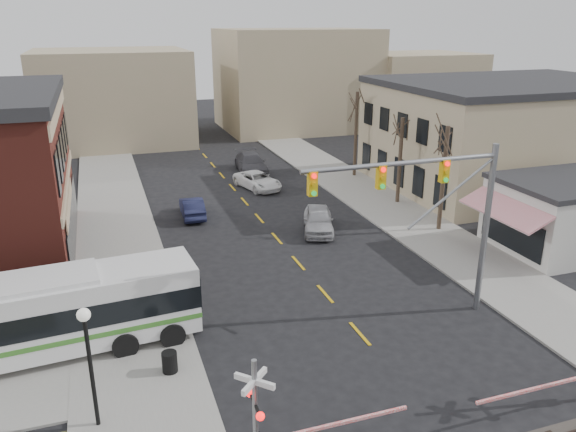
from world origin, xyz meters
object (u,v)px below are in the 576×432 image
object	(u,v)px
rr_crossing_west	(269,416)
street_lamp	(88,344)
traffic_signal_mast	(440,200)
pedestrian_near	(125,317)
car_a	(318,220)
car_c	(258,181)
car_d	(251,163)
pedestrian_far	(85,300)
trash_bin	(170,362)
car_b	(192,207)
transit_bus	(34,317)

from	to	relation	value
rr_crossing_west	street_lamp	xyz separation A→B (m)	(-4.95, 3.69, 1.29)
traffic_signal_mast	pedestrian_near	distance (m)	14.43
car_a	car_c	world-z (taller)	car_a
rr_crossing_west	car_d	world-z (taller)	rr_crossing_west
pedestrian_near	pedestrian_far	bearing A→B (deg)	40.57
street_lamp	car_d	bearing A→B (deg)	65.93
car_a	car_d	bearing A→B (deg)	110.01
trash_bin	pedestrian_near	world-z (taller)	pedestrian_near
car_d	pedestrian_near	size ratio (longest dim) A/B	3.10
pedestrian_far	pedestrian_near	bearing A→B (deg)	-120.08
car_c	car_a	bearing A→B (deg)	-100.21
car_b	transit_bus	bearing A→B (deg)	62.72
car_a	car_b	bearing A→B (deg)	162.15
rr_crossing_west	car_b	size ratio (longest dim) A/B	1.34
car_b	car_d	distance (m)	12.58
car_c	pedestrian_far	size ratio (longest dim) A/B	2.56
car_a	car_c	xyz separation A→B (m)	(-1.05, 10.71, -0.11)
transit_bus	car_d	xyz separation A→B (m)	(15.93, 25.69, -1.04)
street_lamp	pedestrian_far	distance (m)	7.97
pedestrian_far	car_a	bearing A→B (deg)	-39.92
traffic_signal_mast	car_b	world-z (taller)	traffic_signal_mast
street_lamp	pedestrian_near	distance (m)	6.06
car_a	pedestrian_far	xyz separation A→B (m)	(-14.27, -7.26, 0.28)
car_a	pedestrian_near	xyz separation A→B (m)	(-12.66, -9.43, 0.27)
transit_bus	car_c	distance (m)	25.47
car_a	traffic_signal_mast	bearing A→B (deg)	-67.10
street_lamp	car_a	distance (m)	20.57
traffic_signal_mast	car_c	size ratio (longest dim) A/B	1.88
transit_bus	car_b	world-z (taller)	transit_bus
transit_bus	trash_bin	world-z (taller)	transit_bus
traffic_signal_mast	pedestrian_near	xyz separation A→B (m)	(-13.40, 2.63, -4.64)
transit_bus	car_d	world-z (taller)	transit_bus
transit_bus	rr_crossing_west	bearing A→B (deg)	-51.12
street_lamp	pedestrian_far	world-z (taller)	street_lamp
street_lamp	trash_bin	bearing A→B (deg)	39.80
transit_bus	trash_bin	size ratio (longest dim) A/B	15.70
car_b	pedestrian_far	size ratio (longest dim) A/B	2.20
trash_bin	pedestrian_near	bearing A→B (deg)	113.77
street_lamp	pedestrian_far	bearing A→B (deg)	92.41
trash_bin	car_a	distance (m)	16.92
transit_bus	car_c	size ratio (longest dim) A/B	2.71
car_a	car_d	distance (m)	15.91
car_b	car_d	size ratio (longest dim) A/B	0.72
trash_bin	car_b	bearing A→B (deg)	77.67
traffic_signal_mast	transit_bus	bearing A→B (deg)	172.32
traffic_signal_mast	pedestrian_near	world-z (taller)	traffic_signal_mast
traffic_signal_mast	pedestrian_far	bearing A→B (deg)	162.30
street_lamp	pedestrian_far	xyz separation A→B (m)	(-0.32, 7.65, -2.19)
car_b	pedestrian_far	xyz separation A→B (m)	(-7.01, -12.78, 0.38)
pedestrian_near	car_c	bearing A→B (deg)	-26.19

